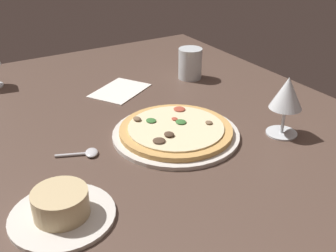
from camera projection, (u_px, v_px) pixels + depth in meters
The scene contains 7 objects.
dining_table at pixel (160, 145), 99.03cm from camera, with size 150.00×110.00×4.00cm, color brown.
pizza_main at pixel (176, 132), 98.41cm from camera, with size 30.43×30.43×3.38cm.
ramekin_on_saucer at pixel (61, 208), 71.79cm from camera, with size 18.79×18.79×5.58cm.
wine_glass_near at pixel (287, 95), 95.27cm from camera, with size 7.73×7.73×14.61cm.
water_glass at pixel (190, 65), 131.18cm from camera, with size 7.55×7.55×9.73cm.
paper_menu at pixel (120, 91), 123.42cm from camera, with size 12.17×17.12×0.30cm, color white.
spoon at pixel (87, 153), 91.16cm from camera, with size 5.71×9.58×1.00cm.
Camera 1 is at (-74.16, 42.51, 52.25)cm, focal length 44.02 mm.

